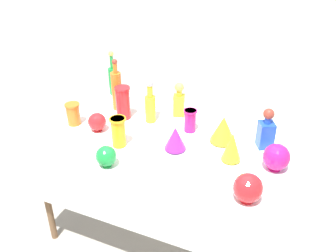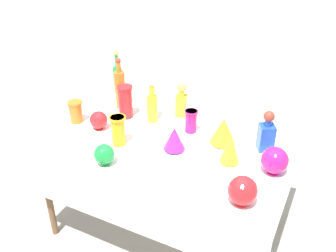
# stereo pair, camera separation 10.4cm
# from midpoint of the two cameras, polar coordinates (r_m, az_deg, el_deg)

# --- Properties ---
(ground_plane) EXTENTS (40.00, 40.00, 0.00)m
(ground_plane) POSITION_cam_midpoint_polar(r_m,az_deg,el_deg) (2.90, -1.07, -14.86)
(ground_plane) COLOR #A0998C
(display_table) EXTENTS (1.60, 1.08, 0.76)m
(display_table) POSITION_cam_midpoint_polar(r_m,az_deg,el_deg) (2.43, -1.56, -3.64)
(display_table) COLOR white
(display_table) RESTS_ON ground
(tall_bottle_0) EXTENTS (0.07, 0.07, 0.39)m
(tall_bottle_0) POSITION_cam_midpoint_polar(r_m,az_deg,el_deg) (2.76, -8.91, 5.54)
(tall_bottle_0) COLOR orange
(tall_bottle_0) RESTS_ON display_table
(tall_bottle_1) EXTENTS (0.07, 0.07, 0.32)m
(tall_bottle_1) POSITION_cam_midpoint_polar(r_m,az_deg,el_deg) (2.57, -3.88, 3.33)
(tall_bottle_1) COLOR yellow
(tall_bottle_1) RESTS_ON display_table
(tall_bottle_2) EXTENTS (0.07, 0.07, 0.35)m
(tall_bottle_2) POSITION_cam_midpoint_polar(r_m,az_deg,el_deg) (3.01, -9.39, 7.11)
(tall_bottle_2) COLOR #198C38
(tall_bottle_2) RESTS_ON display_table
(square_decanter_0) EXTENTS (0.12, 0.12, 0.26)m
(square_decanter_0) POSITION_cam_midpoint_polar(r_m,az_deg,el_deg) (2.35, 13.50, -0.77)
(square_decanter_0) COLOR blue
(square_decanter_0) RESTS_ON display_table
(square_decanter_1) EXTENTS (0.10, 0.10, 0.25)m
(square_decanter_1) POSITION_cam_midpoint_polar(r_m,az_deg,el_deg) (2.65, 0.57, 3.81)
(square_decanter_1) COLOR yellow
(square_decanter_1) RESTS_ON display_table
(slender_vase_0) EXTENTS (0.11, 0.11, 0.24)m
(slender_vase_0) POSITION_cam_midpoint_polar(r_m,az_deg,el_deg) (2.63, -8.01, 3.63)
(slender_vase_0) COLOR red
(slender_vase_0) RESTS_ON display_table
(slender_vase_1) EXTENTS (0.10, 0.10, 0.19)m
(slender_vase_1) POSITION_cam_midpoint_polar(r_m,az_deg,el_deg) (2.33, -8.84, -0.77)
(slender_vase_1) COLOR orange
(slender_vase_1) RESTS_ON display_table
(slender_vase_2) EXTENTS (0.10, 0.10, 0.15)m
(slender_vase_2) POSITION_cam_midpoint_polar(r_m,az_deg,el_deg) (2.64, -15.35, 1.87)
(slender_vase_2) COLOR orange
(slender_vase_2) RESTS_ON display_table
(slender_vase_3) EXTENTS (0.09, 0.09, 0.16)m
(slender_vase_3) POSITION_cam_midpoint_polar(r_m,az_deg,el_deg) (2.47, 2.19, 0.94)
(slender_vase_3) COLOR #C61972
(slender_vase_3) RESTS_ON display_table
(fluted_vase_0) EXTENTS (0.16, 0.16, 0.18)m
(fluted_vase_0) POSITION_cam_midpoint_polar(r_m,az_deg,el_deg) (2.36, 7.16, -0.46)
(fluted_vase_0) COLOR yellow
(fluted_vase_0) RESTS_ON display_table
(fluted_vase_1) EXTENTS (0.12, 0.12, 0.19)m
(fluted_vase_1) POSITION_cam_midpoint_polar(r_m,az_deg,el_deg) (2.19, 8.38, -3.14)
(fluted_vase_1) COLOR yellow
(fluted_vase_1) RESTS_ON display_table
(fluted_vase_2) EXTENTS (0.13, 0.13, 0.16)m
(fluted_vase_2) POSITION_cam_midpoint_polar(r_m,az_deg,el_deg) (2.27, -0.19, -1.86)
(fluted_vase_2) COLOR purple
(fluted_vase_2) RESTS_ON display_table
(round_bowl_0) EXTENTS (0.15, 0.15, 0.16)m
(round_bowl_0) POSITION_cam_midpoint_polar(r_m,az_deg,el_deg) (1.93, 10.56, -9.31)
(round_bowl_0) COLOR red
(round_bowl_0) RESTS_ON display_table
(round_bowl_1) EXTENTS (0.12, 0.12, 0.13)m
(round_bowl_1) POSITION_cam_midpoint_polar(r_m,az_deg,el_deg) (2.53, -11.92, 0.60)
(round_bowl_1) COLOR red
(round_bowl_1) RESTS_ON display_table
(round_bowl_2) EXTENTS (0.12, 0.12, 0.13)m
(round_bowl_2) POSITION_cam_midpoint_polar(r_m,az_deg,el_deg) (2.18, -10.77, -4.56)
(round_bowl_2) COLOR #198C38
(round_bowl_2) RESTS_ON display_table
(round_bowl_3) EXTENTS (0.15, 0.15, 0.16)m
(round_bowl_3) POSITION_cam_midpoint_polar(r_m,az_deg,el_deg) (2.18, 14.87, -4.63)
(round_bowl_3) COLOR #C61972
(round_bowl_3) RESTS_ON display_table
(price_tag_left) EXTENTS (0.05, 0.02, 0.03)m
(price_tag_left) POSITION_cam_midpoint_polar(r_m,az_deg,el_deg) (2.15, -11.63, -6.86)
(price_tag_left) COLOR white
(price_tag_left) RESTS_ON display_table
(price_tag_center) EXTENTS (0.05, 0.02, 0.03)m
(price_tag_center) POSITION_cam_midpoint_polar(r_m,az_deg,el_deg) (1.98, -0.43, -9.96)
(price_tag_center) COLOR white
(price_tag_center) RESTS_ON display_table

